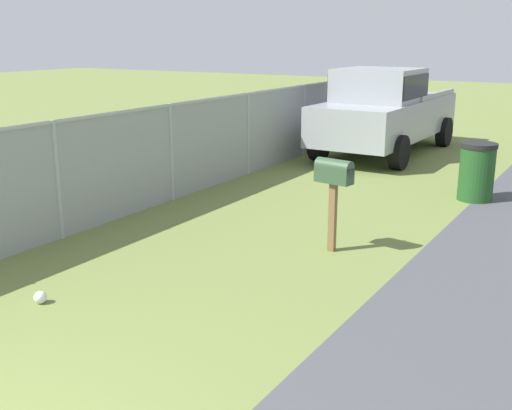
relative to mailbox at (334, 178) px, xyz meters
name	(u,v)px	position (x,y,z in m)	size (l,w,h in m)	color
mailbox	(334,178)	(0.00, 0.00, 0.00)	(0.28, 0.53, 1.27)	brown
pickup_truck	(384,109)	(7.23, 1.95, 0.09)	(5.35, 2.22, 2.09)	#93999E
trash_bin	(477,172)	(3.80, -1.03, -0.50)	(0.63, 0.63, 1.02)	#1E4C1E
fence_section	(213,139)	(2.28, 3.55, -0.09)	(17.81, 0.07, 1.71)	#9EA3A8
litter_bag_midfield_b	(40,297)	(-3.24, 1.99, -0.94)	(0.14, 0.14, 0.14)	silver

